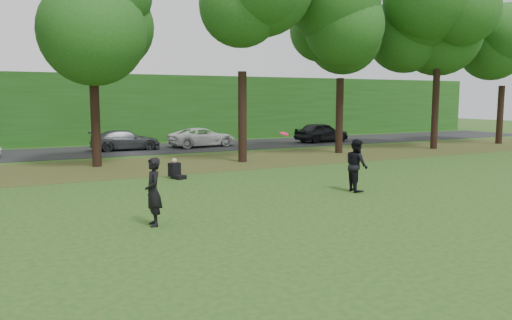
{
  "coord_description": "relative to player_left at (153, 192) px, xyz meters",
  "views": [
    {
      "loc": [
        -7.06,
        -10.75,
        3.27
      ],
      "look_at": [
        0.2,
        3.38,
        1.3
      ],
      "focal_mm": 35.0,
      "sensor_mm": 36.0,
      "label": 1
    }
  ],
  "objects": [
    {
      "name": "frisbee",
      "position": [
        4.22,
        0.6,
        1.32
      ],
      "size": [
        0.36,
        0.35,
        0.14
      ],
      "color": "#F0144F",
      "rests_on": "ground"
    },
    {
      "name": "tree_line",
      "position": [
        3.31,
        11.29,
        6.96
      ],
      "size": [
        55.3,
        7.9,
        12.31
      ],
      "color": "black",
      "rests_on": "ground"
    },
    {
      "name": "ground",
      "position": [
        3.66,
        -1.64,
        -0.88
      ],
      "size": [
        120.0,
        120.0,
        0.0
      ],
      "primitive_type": "plane",
      "color": "#224A17",
      "rests_on": "ground"
    },
    {
      "name": "leaf_litter",
      "position": [
        3.66,
        11.36,
        -0.88
      ],
      "size": [
        60.0,
        7.0,
        0.01
      ],
      "primitive_type": "cube",
      "color": "#463819",
      "rests_on": "ground"
    },
    {
      "name": "street",
      "position": [
        3.66,
        19.36,
        -0.87
      ],
      "size": [
        70.0,
        7.0,
        0.02
      ],
      "primitive_type": "cube",
      "color": "black",
      "rests_on": "ground"
    },
    {
      "name": "parked_cars",
      "position": [
        2.89,
        18.65,
        -0.19
      ],
      "size": [
        36.78,
        3.81,
        1.45
      ],
      "color": "black",
      "rests_on": "street"
    },
    {
      "name": "player_left",
      "position": [
        0.0,
        0.0,
        0.0
      ],
      "size": [
        0.48,
        0.68,
        1.77
      ],
      "primitive_type": "imported",
      "rotation": [
        0.0,
        0.0,
        -1.66
      ],
      "color": "black",
      "rests_on": "ground"
    },
    {
      "name": "player_right",
      "position": [
        7.71,
        1.47,
        0.04
      ],
      "size": [
        0.9,
        1.04,
        1.85
      ],
      "primitive_type": "imported",
      "rotation": [
        0.0,
        0.0,
        1.33
      ],
      "color": "black",
      "rests_on": "ground"
    },
    {
      "name": "far_hedge",
      "position": [
        3.66,
        25.36,
        1.62
      ],
      "size": [
        70.0,
        3.0,
        5.0
      ],
      "primitive_type": "cube",
      "color": "#215016",
      "rests_on": "ground"
    },
    {
      "name": "seated_person",
      "position": [
        2.9,
        7.1,
        -0.57
      ],
      "size": [
        0.62,
        0.82,
        0.83
      ],
      "rotation": [
        0.0,
        0.0,
        0.31
      ],
      "color": "black",
      "rests_on": "ground"
    }
  ]
}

